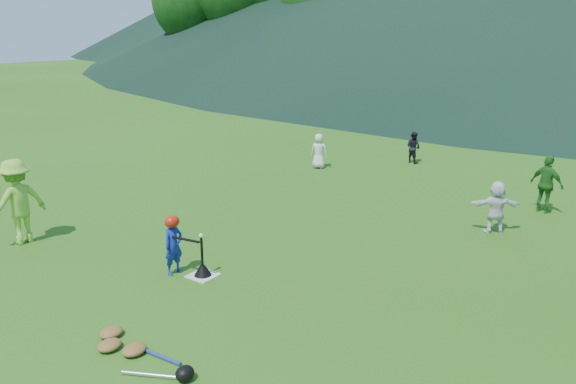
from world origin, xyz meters
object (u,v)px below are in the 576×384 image
at_px(batter_child, 173,246).
at_px(equipment_pile, 133,350).
at_px(fielder_a, 319,151).
at_px(adult_coach, 18,202).
at_px(batting_tee, 203,269).
at_px(fielder_b, 413,147).
at_px(fielder_c, 547,184).
at_px(fielder_d, 496,207).
at_px(home_plate, 203,276).

height_order(batter_child, equipment_pile, batter_child).
relative_size(batter_child, fielder_a, 0.98).
height_order(batter_child, adult_coach, adult_coach).
bearing_deg(batting_tee, adult_coach, -166.94).
bearing_deg(adult_coach, fielder_b, 165.43).
xyz_separation_m(batter_child, adult_coach, (-3.51, -0.73, 0.33)).
xyz_separation_m(batter_child, fielder_c, (4.42, 7.27, 0.15)).
bearing_deg(fielder_d, equipment_pile, 38.40).
xyz_separation_m(adult_coach, fielder_c, (7.93, 8.00, -0.18)).
height_order(adult_coach, fielder_c, adult_coach).
relative_size(adult_coach, fielder_d, 1.53).
relative_size(fielder_a, fielder_d, 0.95).
xyz_separation_m(batter_child, batting_tee, (0.47, 0.20, -0.38)).
bearing_deg(batting_tee, fielder_c, 60.84).
bearing_deg(batting_tee, batter_child, -157.62).
distance_m(adult_coach, batting_tee, 4.15).
bearing_deg(adult_coach, batting_tee, 106.30).
bearing_deg(fielder_b, adult_coach, 88.55).
xyz_separation_m(adult_coach, fielder_d, (7.40, 5.98, -0.29)).
relative_size(fielder_d, equipment_pile, 0.61).
relative_size(fielder_a, batting_tee, 1.54).
height_order(fielder_c, equipment_pile, fielder_c).
bearing_deg(batter_child, fielder_b, 3.22).
distance_m(fielder_a, fielder_c, 6.49).
xyz_separation_m(fielder_d, equipment_pile, (-2.47, -7.33, -0.49)).
height_order(batter_child, fielder_a, fielder_a).
height_order(fielder_b, fielder_c, fielder_c).
relative_size(fielder_a, equipment_pile, 0.58).
bearing_deg(equipment_pile, adult_coach, 164.77).
bearing_deg(fielder_b, fielder_a, 65.21).
bearing_deg(batter_child, fielder_a, 17.74).
height_order(fielder_d, equipment_pile, fielder_d).
distance_m(home_plate, equipment_pile, 2.45).
height_order(fielder_c, batting_tee, fielder_c).
distance_m(home_plate, fielder_d, 6.13).
height_order(home_plate, fielder_a, fielder_a).
relative_size(fielder_b, batting_tee, 1.44).
height_order(home_plate, equipment_pile, equipment_pile).
relative_size(batter_child, equipment_pile, 0.57).
height_order(adult_coach, fielder_d, adult_coach).
bearing_deg(batting_tee, home_plate, 0.00).
height_order(batting_tee, equipment_pile, batting_tee).
distance_m(fielder_b, fielder_d, 6.24).
xyz_separation_m(fielder_b, equipment_pile, (1.44, -12.19, -0.42)).
distance_m(adult_coach, fielder_b, 11.40).
bearing_deg(home_plate, fielder_b, 92.90).
relative_size(batter_child, fielder_b, 1.05).
bearing_deg(fielder_a, fielder_b, -144.27).
bearing_deg(fielder_b, fielder_c, 163.76).
distance_m(fielder_a, fielder_d, 6.46).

